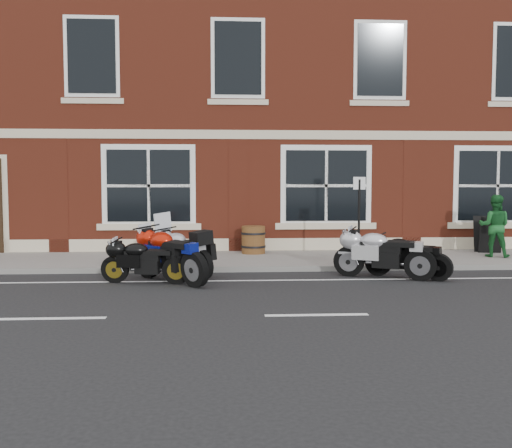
% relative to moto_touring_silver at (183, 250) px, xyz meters
% --- Properties ---
extents(ground, '(80.00, 80.00, 0.00)m').
position_rel_moto_touring_silver_xyz_m(ground, '(2.33, -1.05, -0.56)').
color(ground, black).
rests_on(ground, ground).
extents(sidewalk, '(30.00, 3.00, 0.12)m').
position_rel_moto_touring_silver_xyz_m(sidewalk, '(2.33, 1.95, -0.50)').
color(sidewalk, slate).
rests_on(sidewalk, ground).
extents(kerb, '(30.00, 0.16, 0.12)m').
position_rel_moto_touring_silver_xyz_m(kerb, '(2.33, 0.37, -0.50)').
color(kerb, slate).
rests_on(kerb, ground).
extents(pub_building, '(24.00, 12.00, 12.00)m').
position_rel_moto_touring_silver_xyz_m(pub_building, '(2.33, 9.45, 5.44)').
color(pub_building, maroon).
rests_on(pub_building, ground).
extents(moto_touring_silver, '(1.37, 1.73, 1.37)m').
position_rel_moto_touring_silver_xyz_m(moto_touring_silver, '(0.00, 0.00, 0.00)').
color(moto_touring_silver, black).
rests_on(moto_touring_silver, ground).
extents(moto_sport_red, '(1.65, 1.82, 1.04)m').
position_rel_moto_touring_silver_xyz_m(moto_sport_red, '(-0.20, -0.92, 0.04)').
color(moto_sport_red, black).
rests_on(moto_sport_red, ground).
extents(moto_sport_black, '(1.84, 0.45, 0.83)m').
position_rel_moto_touring_silver_xyz_m(moto_sport_black, '(-0.71, -1.05, -0.08)').
color(moto_sport_black, black).
rests_on(moto_sport_black, ground).
extents(moto_sport_silver, '(2.01, 1.08, 0.98)m').
position_rel_moto_touring_silver_xyz_m(moto_sport_silver, '(4.28, -0.71, 0.00)').
color(moto_sport_silver, black).
rests_on(moto_sport_silver, ground).
extents(moto_naked_black, '(1.59, 1.24, 0.86)m').
position_rel_moto_touring_silver_xyz_m(moto_naked_black, '(4.81, -0.72, -0.07)').
color(moto_naked_black, black).
rests_on(moto_naked_black, ground).
extents(pedestrian_right, '(0.98, 0.91, 1.62)m').
position_rel_moto_touring_silver_xyz_m(pedestrian_right, '(7.96, 1.77, 0.37)').
color(pedestrian_right, '#185524').
rests_on(pedestrian_right, sidewalk).
extents(a_board_sign, '(0.67, 0.50, 1.02)m').
position_rel_moto_touring_silver_xyz_m(a_board_sign, '(8.22, 2.67, 0.07)').
color(a_board_sign, black).
rests_on(a_board_sign, sidewalk).
extents(barrel_planter, '(0.68, 0.68, 0.75)m').
position_rel_moto_touring_silver_xyz_m(barrel_planter, '(1.72, 2.86, -0.06)').
color(barrel_planter, '#4F3A15').
rests_on(barrel_planter, sidewalk).
extents(parking_sign, '(0.29, 0.05, 2.06)m').
position_rel_moto_touring_silver_xyz_m(parking_sign, '(4.07, 0.50, 0.75)').
color(parking_sign, black).
rests_on(parking_sign, sidewalk).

